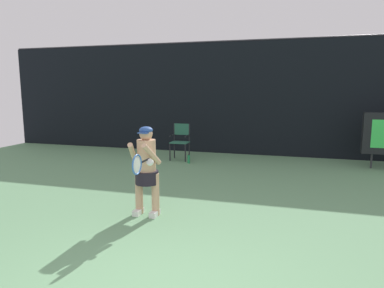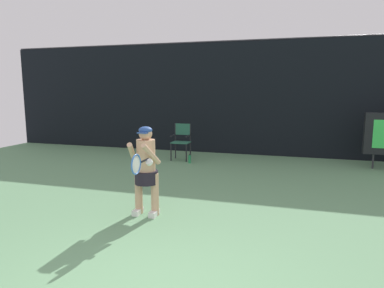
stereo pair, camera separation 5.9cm
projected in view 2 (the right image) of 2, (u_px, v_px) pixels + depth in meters
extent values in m
cube|color=black|center=(256.00, 99.00, 11.06)|extent=(18.00, 0.12, 3.60)
cylinder|color=#38383D|center=(257.00, 40.00, 10.78)|extent=(18.00, 0.05, 0.05)
cylinder|color=#2D2D33|center=(373.00, 161.00, 9.30)|extent=(0.05, 0.05, 0.40)
cylinder|color=black|center=(171.00, 152.00, 10.30)|extent=(0.04, 0.04, 0.52)
cylinder|color=black|center=(186.00, 153.00, 10.16)|extent=(0.04, 0.04, 0.52)
cylinder|color=black|center=(176.00, 150.00, 10.68)|extent=(0.04, 0.04, 0.52)
cylinder|color=black|center=(190.00, 151.00, 10.54)|extent=(0.04, 0.04, 0.52)
cube|color=#275F49|center=(181.00, 142.00, 10.38)|extent=(0.52, 0.44, 0.03)
cylinder|color=black|center=(175.00, 133.00, 10.60)|extent=(0.04, 0.04, 0.56)
cylinder|color=black|center=(190.00, 133.00, 10.46)|extent=(0.04, 0.04, 0.56)
cube|color=#275F49|center=(183.00, 129.00, 10.51)|extent=(0.48, 0.02, 0.34)
cylinder|color=black|center=(173.00, 135.00, 10.41)|extent=(0.04, 0.44, 0.04)
cylinder|color=black|center=(188.00, 136.00, 10.28)|extent=(0.04, 0.44, 0.04)
cylinder|color=#238B50|center=(190.00, 159.00, 9.97)|extent=(0.07, 0.07, 0.24)
cylinder|color=black|center=(190.00, 155.00, 9.95)|extent=(0.03, 0.03, 0.03)
cube|color=white|center=(138.00, 212.00, 5.91)|extent=(0.11, 0.26, 0.09)
cube|color=white|center=(154.00, 213.00, 5.83)|extent=(0.11, 0.26, 0.09)
cylinder|color=tan|center=(139.00, 193.00, 5.91)|extent=(0.13, 0.13, 0.72)
cylinder|color=tan|center=(155.00, 194.00, 5.83)|extent=(0.13, 0.13, 0.72)
cylinder|color=black|center=(146.00, 177.00, 5.82)|extent=(0.39, 0.39, 0.22)
cylinder|color=tan|center=(146.00, 156.00, 5.77)|extent=(0.31, 0.31, 0.56)
sphere|color=tan|center=(145.00, 134.00, 5.71)|extent=(0.22, 0.22, 0.22)
ellipsoid|color=#284C93|center=(145.00, 130.00, 5.70)|extent=(0.22, 0.22, 0.12)
cube|color=#284C93|center=(143.00, 133.00, 5.61)|extent=(0.17, 0.12, 0.02)
cylinder|color=tan|center=(132.00, 153.00, 5.65)|extent=(0.19, 0.45, 0.41)
cylinder|color=tan|center=(151.00, 154.00, 5.55)|extent=(0.19, 0.45, 0.41)
cylinder|color=white|center=(149.00, 162.00, 5.45)|extent=(0.13, 0.13, 0.11)
cylinder|color=black|center=(145.00, 160.00, 5.41)|extent=(0.03, 0.28, 0.03)
torus|color=#3465B6|center=(136.00, 164.00, 5.12)|extent=(0.02, 0.31, 0.31)
ellipsoid|color=silver|center=(136.00, 164.00, 5.12)|extent=(0.01, 0.26, 0.26)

